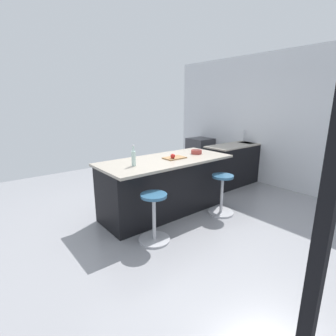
% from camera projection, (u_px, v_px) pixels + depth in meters
% --- Properties ---
extents(ground_plane, '(7.84, 7.84, 0.00)m').
position_uv_depth(ground_plane, '(164.00, 216.00, 4.27)').
color(ground_plane, gray).
extents(interior_partition_left, '(0.12, 5.56, 2.92)m').
position_uv_depth(interior_partition_left, '(269.00, 121.00, 5.73)').
color(interior_partition_left, silver).
rests_on(interior_partition_left, ground_plane).
extents(sink_cabinet, '(2.03, 0.60, 1.21)m').
position_uv_depth(sink_cabinet, '(241.00, 162.00, 6.07)').
color(sink_cabinet, black).
rests_on(sink_cabinet, ground_plane).
extents(oven_range, '(0.60, 0.61, 0.90)m').
position_uv_depth(oven_range, '(200.00, 154.00, 7.10)').
color(oven_range, '#38383D').
rests_on(oven_range, ground_plane).
extents(kitchen_island, '(2.25, 1.00, 0.95)m').
position_uv_depth(kitchen_island, '(164.00, 185.00, 4.35)').
color(kitchen_island, black).
rests_on(kitchen_island, ground_plane).
extents(stool_by_window, '(0.44, 0.44, 0.69)m').
position_uv_depth(stool_by_window, '(222.00, 196.00, 4.32)').
color(stool_by_window, '#B7B7BC').
rests_on(stool_by_window, ground_plane).
extents(stool_middle, '(0.44, 0.44, 0.69)m').
position_uv_depth(stool_middle, '(154.00, 219.00, 3.45)').
color(stool_middle, '#B7B7BC').
rests_on(stool_middle, ground_plane).
extents(cutting_board, '(0.36, 0.24, 0.02)m').
position_uv_depth(cutting_board, '(175.00, 158.00, 4.25)').
color(cutting_board, olive).
rests_on(cutting_board, kitchen_island).
extents(apple_red, '(0.08, 0.08, 0.08)m').
position_uv_depth(apple_red, '(173.00, 156.00, 4.14)').
color(apple_red, red).
rests_on(apple_red, cutting_board).
extents(water_bottle, '(0.06, 0.06, 0.31)m').
position_uv_depth(water_bottle, '(134.00, 158.00, 3.72)').
color(water_bottle, silver).
rests_on(water_bottle, kitchen_island).
extents(fruit_bowl, '(0.20, 0.20, 0.07)m').
position_uv_depth(fruit_bowl, '(196.00, 152.00, 4.62)').
color(fruit_bowl, '#993833').
rests_on(fruit_bowl, kitchen_island).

